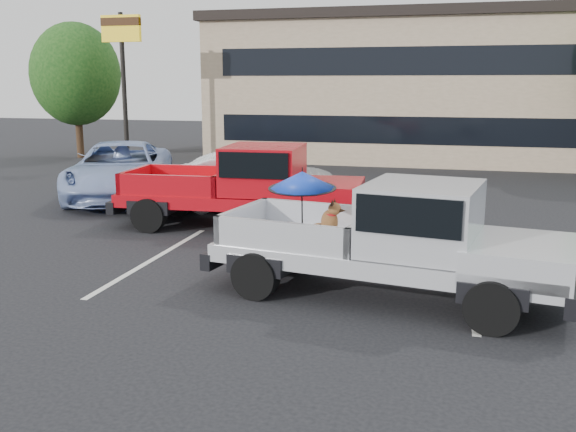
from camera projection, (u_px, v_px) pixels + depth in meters
The scene contains 11 objects.
ground at pixel (274, 306), 9.90m from camera, with size 90.00×90.00×0.00m, color black.
stripe_left at pixel (154, 259), 12.53m from camera, with size 0.12×5.00×0.01m, color silver.
stripe_right at pixel (472, 282), 11.06m from camera, with size 0.12×5.00×0.01m, color silver.
motel_building at pixel (444, 86), 28.65m from camera, with size 20.40×8.40×6.30m.
motel_sign at pixel (122, 49), 24.67m from camera, with size 1.60×0.22×6.00m.
tree_left at pixel (76, 74), 28.68m from camera, with size 3.96×3.96×6.02m.
tree_back at pixel (533, 60), 30.28m from camera, with size 4.68×4.68×7.11m.
silver_pickup at pixel (406, 235), 9.98m from camera, with size 5.93×2.86×2.06m.
red_pickup at pixel (257, 183), 15.02m from camera, with size 6.02×2.46×1.95m.
silver_sedan at pixel (254, 181), 17.40m from camera, with size 1.62×4.65×1.53m, color silver.
blue_suv at pixel (121, 170), 19.03m from camera, with size 2.73×5.92×1.65m, color #8DA3D2.
Camera 1 is at (2.56, -9.06, 3.38)m, focal length 40.00 mm.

